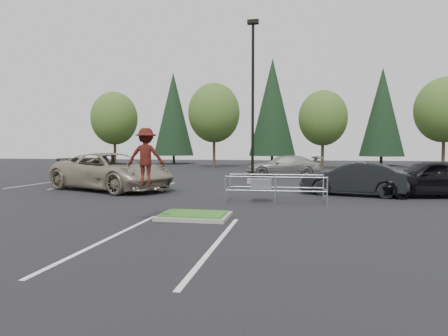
% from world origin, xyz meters
% --- Properties ---
extents(ground, '(120.00, 120.00, 0.00)m').
position_xyz_m(ground, '(0.00, 0.00, 0.00)').
color(ground, black).
rests_on(ground, ground).
extents(grass_median, '(2.20, 1.60, 0.16)m').
position_xyz_m(grass_median, '(0.00, 0.00, 0.08)').
color(grass_median, gray).
rests_on(grass_median, ground).
extents(stall_lines, '(22.62, 17.60, 0.01)m').
position_xyz_m(stall_lines, '(-1.35, 6.02, 0.00)').
color(stall_lines, silver).
rests_on(stall_lines, ground).
extents(light_pole, '(0.70, 0.60, 10.12)m').
position_xyz_m(light_pole, '(0.50, 12.00, 4.56)').
color(light_pole, gray).
rests_on(light_pole, ground).
extents(decid_a, '(5.44, 5.44, 8.91)m').
position_xyz_m(decid_a, '(-18.01, 30.03, 5.58)').
color(decid_a, '#38281C').
rests_on(decid_a, ground).
extents(decid_b, '(5.89, 5.89, 9.64)m').
position_xyz_m(decid_b, '(-6.01, 30.53, 6.04)').
color(decid_b, '#38281C').
rests_on(decid_b, ground).
extents(decid_c, '(5.12, 5.12, 8.38)m').
position_xyz_m(decid_c, '(5.99, 29.83, 5.25)').
color(decid_c, '#38281C').
rests_on(decid_c, ground).
extents(decid_d, '(5.76, 5.76, 9.43)m').
position_xyz_m(decid_d, '(17.99, 30.33, 5.91)').
color(decid_d, '#38281C').
rests_on(decid_d, ground).
extents(conif_a, '(5.72, 5.72, 13.00)m').
position_xyz_m(conif_a, '(-14.00, 40.00, 7.10)').
color(conif_a, '#38281C').
rests_on(conif_a, ground).
extents(conif_b, '(6.38, 6.38, 14.50)m').
position_xyz_m(conif_b, '(0.00, 40.50, 7.85)').
color(conif_b, '#38281C').
rests_on(conif_b, ground).
extents(conif_c, '(5.50, 5.50, 12.50)m').
position_xyz_m(conif_c, '(14.00, 39.50, 6.85)').
color(conif_c, '#38281C').
rests_on(conif_c, ground).
extents(cart_corral, '(4.06, 1.58, 1.14)m').
position_xyz_m(cart_corral, '(1.90, 3.98, 0.71)').
color(cart_corral, '#97989F').
rests_on(cart_corral, ground).
extents(skateboarder, '(1.17, 0.80, 1.86)m').
position_xyz_m(skateboarder, '(-1.20, -1.00, 1.96)').
color(skateboarder, black).
rests_on(skateboarder, ground).
extents(car_l_tan, '(7.82, 5.79, 1.97)m').
position_xyz_m(car_l_tan, '(-6.50, 7.00, 0.99)').
color(car_l_tan, gray).
rests_on(car_l_tan, ground).
extents(car_l_black, '(5.97, 4.28, 1.61)m').
position_xyz_m(car_l_black, '(-9.85, 10.94, 0.80)').
color(car_l_black, black).
rests_on(car_l_black, ground).
extents(car_r_charc, '(5.03, 2.82, 1.57)m').
position_xyz_m(car_r_charc, '(5.85, 7.00, 0.78)').
color(car_r_charc, black).
rests_on(car_r_charc, ground).
extents(car_r_black, '(5.31, 2.86, 1.72)m').
position_xyz_m(car_r_black, '(9.17, 7.00, 0.86)').
color(car_r_black, black).
rests_on(car_r_black, ground).
extents(car_far_silver, '(6.06, 3.44, 1.66)m').
position_xyz_m(car_far_silver, '(2.28, 18.00, 0.83)').
color(car_far_silver, gray).
rests_on(car_far_silver, ground).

